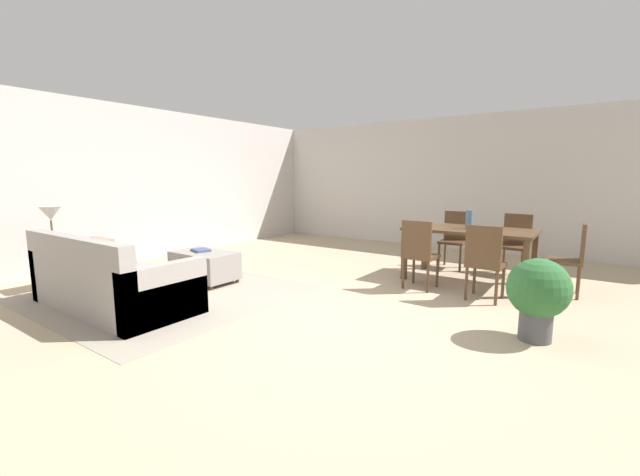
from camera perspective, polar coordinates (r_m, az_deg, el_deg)
name	(u,v)px	position (r m, az deg, el deg)	size (l,w,h in m)	color
ground_plane	(328,317)	(4.31, 1.17, -11.26)	(10.80, 10.80, 0.00)	tan
wall_back	(466,184)	(8.66, 20.21, 7.33)	(9.00, 0.12, 2.70)	beige
wall_left	(132,184)	(7.79, -25.28, 6.96)	(0.12, 11.00, 2.70)	beige
area_rug	(166,292)	(5.54, -21.22, -7.29)	(3.00, 2.80, 0.01)	gray
couch	(111,283)	(5.11, -27.82, -5.72)	(2.06, 0.95, 0.86)	gray
ottoman_table	(205,265)	(5.86, -16.20, -3.73)	(0.91, 0.56, 0.43)	gray
side_table	(55,256)	(6.26, -33.76, -2.13)	(0.40, 0.40, 0.58)	olive
table_lamp	(50,215)	(6.20, -34.18, 2.72)	(0.26, 0.26, 0.53)	brown
dining_table	(469,235)	(5.98, 20.62, 0.43)	(1.69, 0.93, 0.76)	#513823
dining_chair_near_left	(419,251)	(5.37, 13.96, -1.77)	(0.41, 0.41, 0.92)	#513823
dining_chair_near_right	(485,259)	(5.10, 22.51, -2.74)	(0.41, 0.41, 0.92)	#513823
dining_chair_far_left	(455,236)	(6.89, 18.73, 0.28)	(0.41, 0.41, 0.92)	#513823
dining_chair_far_right	(515,241)	(6.75, 26.21, -0.33)	(0.43, 0.43, 0.92)	#513823
dining_chair_head_east	(573,255)	(5.85, 32.47, -2.04)	(0.42, 0.42, 0.92)	#513823
vase_centerpiece	(469,219)	(5.95, 20.59, 2.52)	(0.10, 0.10, 0.26)	slate
book_on_ottoman	(201,250)	(5.89, -16.70, -1.68)	(0.26, 0.20, 0.03)	#3F4C72
potted_plant	(538,293)	(4.10, 28.78, -6.87)	(0.54, 0.54, 0.76)	#4C4C51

